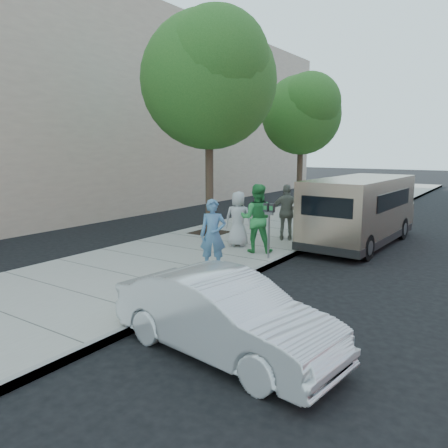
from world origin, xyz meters
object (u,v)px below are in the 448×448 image
(parking_meter, at_px, (269,219))
(person_officer, at_px, (213,235))
(tree_near, at_px, (210,75))
(tree_far, at_px, (302,111))
(person_green_shirt, at_px, (257,218))
(person_striped_polo, at_px, (287,212))
(sedan, at_px, (224,315))
(van, at_px, (361,209))
(person_gray_shirt, at_px, (238,219))

(parking_meter, bearing_deg, person_officer, -106.80)
(tree_near, height_order, tree_far, tree_near)
(person_officer, xyz_separation_m, person_green_shirt, (-0.05, 2.24, 0.11))
(tree_near, xyz_separation_m, person_striped_polo, (2.79, 0.38, -4.48))
(tree_near, xyz_separation_m, sedan, (5.45, -7.22, -4.92))
(tree_near, distance_m, tree_far, 7.63)
(van, xyz_separation_m, person_gray_shirt, (-2.83, -3.02, -0.16))
(tree_near, relative_size, person_officer, 4.28)
(parking_meter, bearing_deg, person_green_shirt, 145.61)
(van, relative_size, sedan, 1.58)
(tree_near, distance_m, person_officer, 6.61)
(person_gray_shirt, distance_m, person_striped_polo, 1.86)
(tree_far, height_order, sedan, tree_far)
(person_green_shirt, distance_m, person_striped_polo, 2.02)
(person_officer, bearing_deg, tree_far, 71.25)
(person_gray_shirt, bearing_deg, sedan, 98.73)
(parking_meter, distance_m, person_officer, 1.88)
(tree_far, height_order, person_officer, tree_far)
(sedan, distance_m, person_green_shirt, 6.19)
(parking_meter, xyz_separation_m, person_gray_shirt, (-1.50, 0.82, -0.25))
(tree_far, bearing_deg, tree_near, -90.00)
(person_officer, bearing_deg, parking_meter, 38.60)
(sedan, distance_m, person_gray_shirt, 6.89)
(person_gray_shirt, xyz_separation_m, person_striped_polo, (0.83, 1.67, 0.07))
(parking_meter, relative_size, person_green_shirt, 0.77)
(tree_near, distance_m, person_green_shirt, 5.48)
(sedan, relative_size, person_gray_shirt, 2.23)
(parking_meter, xyz_separation_m, person_green_shirt, (-0.65, 0.47, -0.11))
(tree_near, relative_size, parking_meter, 4.96)
(person_officer, bearing_deg, person_green_shirt, 58.48)
(tree_far, distance_m, person_officer, 12.45)
(van, relative_size, person_striped_polo, 3.28)
(tree_far, bearing_deg, person_green_shirt, -73.04)
(tree_near, relative_size, person_green_shirt, 3.81)
(sedan, height_order, person_green_shirt, person_green_shirt)
(person_officer, bearing_deg, sedan, -85.00)
(van, bearing_deg, person_green_shirt, -117.89)
(parking_meter, bearing_deg, tree_far, 111.46)
(tree_near, xyz_separation_m, tree_far, (-0.00, 7.60, -0.66))
(tree_near, bearing_deg, person_gray_shirt, -33.20)
(tree_near, relative_size, person_gray_shirt, 4.44)
(van, relative_size, person_green_shirt, 3.03)
(person_gray_shirt, bearing_deg, person_green_shirt, 135.85)
(person_striped_polo, bearing_deg, sedan, 83.29)
(tree_far, relative_size, parking_meter, 4.28)
(sedan, bearing_deg, tree_near, 44.59)
(tree_near, bearing_deg, person_officer, -53.56)
(tree_near, bearing_deg, parking_meter, -31.37)
(van, distance_m, person_officer, 5.93)
(tree_far, distance_m, sedan, 16.36)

